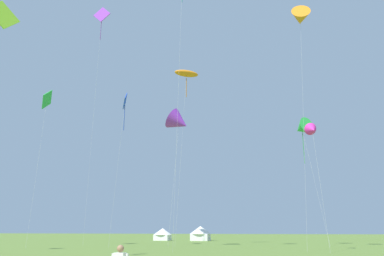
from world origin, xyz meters
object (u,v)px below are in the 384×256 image
(kite_green_delta, at_px, (302,128))
(kite_lime_diamond, at_px, (2,16))
(kite_orange_delta, at_px, (300,18))
(kite_green_diamond, at_px, (47,100))
(festival_tent_left, at_px, (163,234))
(kite_orange_parafoil, at_px, (186,74))
(kite_purple_delta, at_px, (179,122))
(kite_blue_diamond, at_px, (125,103))
(kite_magenta_delta, at_px, (312,130))
(festival_tent_right, at_px, (200,233))
(kite_purple_diamond, at_px, (102,17))

(kite_green_delta, bearing_deg, kite_lime_diamond, -121.62)
(kite_green_delta, bearing_deg, kite_orange_delta, -88.96)
(kite_green_diamond, xyz_separation_m, festival_tent_left, (6.29, 34.07, -18.42))
(kite_orange_parafoil, height_order, festival_tent_left, kite_orange_parafoil)
(kite_purple_delta, bearing_deg, kite_orange_parafoil, 92.87)
(kite_orange_delta, bearing_deg, kite_blue_diamond, 174.91)
(kite_green_delta, relative_size, kite_green_diamond, 0.86)
(kite_lime_diamond, height_order, kite_magenta_delta, kite_lime_diamond)
(kite_green_diamond, height_order, festival_tent_left, kite_green_diamond)
(kite_magenta_delta, relative_size, kite_purple_delta, 0.74)
(kite_green_diamond, distance_m, kite_orange_delta, 36.07)
(kite_green_diamond, bearing_deg, festival_tent_right, 67.08)
(kite_orange_parafoil, distance_m, kite_purple_diamond, 17.45)
(kite_green_diamond, relative_size, kite_purple_delta, 1.16)
(kite_orange_delta, bearing_deg, kite_purple_delta, 169.49)
(kite_orange_parafoil, height_order, kite_orange_delta, kite_orange_delta)
(kite_orange_parafoil, distance_m, kite_lime_diamond, 33.42)
(kite_green_diamond, relative_size, festival_tent_right, 4.81)
(kite_magenta_delta, xyz_separation_m, kite_orange_delta, (-0.01, 3.06, 15.58))
(kite_blue_diamond, height_order, festival_tent_left, kite_blue_diamond)
(festival_tent_left, bearing_deg, festival_tent_right, 0.00)
(festival_tent_left, xyz_separation_m, festival_tent_right, (8.12, 0.00, 0.22))
(kite_purple_diamond, xyz_separation_m, festival_tent_right, (10.24, 27.92, -34.37))
(kite_orange_parafoil, xyz_separation_m, kite_green_delta, (16.84, 4.54, -8.70))
(kite_purple_diamond, bearing_deg, kite_magenta_delta, -14.96)
(kite_orange_parafoil, relative_size, kite_lime_diamond, 1.40)
(kite_blue_diamond, bearing_deg, kite_lime_diamond, -85.76)
(kite_purple_diamond, distance_m, kite_lime_diamond, 35.65)
(festival_tent_left, bearing_deg, kite_green_delta, -36.04)
(kite_orange_parafoil, relative_size, kite_blue_diamond, 1.24)
(kite_orange_parafoil, height_order, kite_magenta_delta, kite_orange_parafoil)
(kite_green_delta, xyz_separation_m, kite_orange_delta, (0.22, -12.35, 11.35))
(kite_lime_diamond, relative_size, kite_orange_delta, 0.63)
(festival_tent_left, bearing_deg, kite_purple_diamond, -94.34)
(kite_magenta_delta, bearing_deg, kite_purple_diamond, 165.04)
(kite_lime_diamond, distance_m, festival_tent_right, 59.36)
(kite_magenta_delta, xyz_separation_m, festival_tent_left, (-28.77, 36.17, -11.32))
(kite_lime_diamond, height_order, kite_purple_delta, kite_lime_diamond)
(kite_purple_diamond, bearing_deg, kite_lime_diamond, -74.32)
(kite_purple_diamond, distance_m, festival_tent_right, 45.45)
(festival_tent_right, bearing_deg, kite_orange_delta, -58.07)
(kite_green_diamond, height_order, kite_purple_delta, kite_green_diamond)
(kite_purple_diamond, relative_size, kite_magenta_delta, 2.81)
(kite_purple_diamond, height_order, kite_green_diamond, kite_purple_diamond)
(kite_purple_delta, bearing_deg, festival_tent_right, 97.23)
(kite_magenta_delta, bearing_deg, kite_lime_diamond, -137.16)
(kite_lime_diamond, height_order, kite_blue_diamond, kite_blue_diamond)
(kite_magenta_delta, relative_size, kite_orange_delta, 0.46)
(festival_tent_right, bearing_deg, festival_tent_left, 180.00)
(kite_purple_diamond, bearing_deg, kite_green_delta, 13.14)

